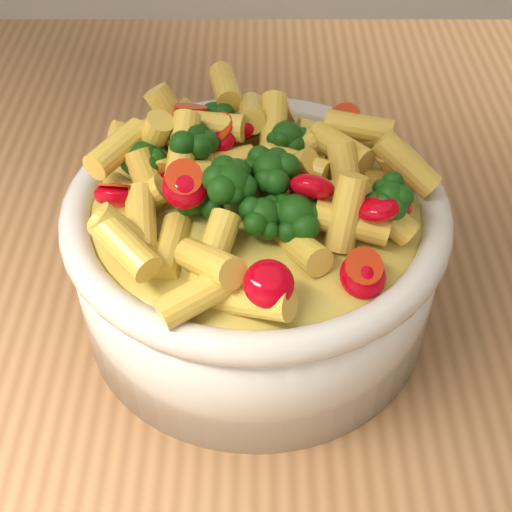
{
  "coord_description": "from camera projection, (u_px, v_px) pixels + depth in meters",
  "views": [
    {
      "loc": [
        -0.0,
        -0.35,
        1.26
      ],
      "look_at": [
        -0.0,
        -0.03,
        0.95
      ],
      "focal_mm": 50.0,
      "sensor_mm": 36.0,
      "label": 1
    }
  ],
  "objects": [
    {
      "name": "table",
      "position": [
        262.0,
        368.0,
        0.57
      ],
      "size": [
        1.2,
        0.8,
        0.9
      ],
      "color": "#A27045",
      "rests_on": "ground"
    },
    {
      "name": "serving_bowl",
      "position": [
        256.0,
        255.0,
        0.45
      ],
      "size": [
        0.23,
        0.23,
        0.1
      ],
      "color": "silver",
      "rests_on": "table"
    },
    {
      "name": "pasta_salad",
      "position": [
        256.0,
        177.0,
        0.4
      ],
      "size": [
        0.18,
        0.18,
        0.04
      ],
      "color": "#F5C64D",
      "rests_on": "serving_bowl"
    }
  ]
}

